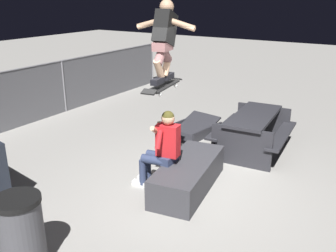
{
  "coord_description": "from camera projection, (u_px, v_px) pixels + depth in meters",
  "views": [
    {
      "loc": [
        -4.51,
        -2.54,
        2.93
      ],
      "look_at": [
        -0.05,
        0.29,
        1.06
      ],
      "focal_mm": 40.02,
      "sensor_mm": 36.0,
      "label": 1
    }
  ],
  "objects": [
    {
      "name": "ledge_box_main",
      "position": [
        188.0,
        175.0,
        5.89
      ],
      "size": [
        1.81,
        0.94,
        0.46
      ],
      "primitive_type": "cube",
      "rotation": [
        0.0,
        0.0,
        0.16
      ],
      "color": "#38383D",
      "rests_on": "ground"
    },
    {
      "name": "skateboard",
      "position": [
        163.0,
        86.0,
        5.4
      ],
      "size": [
        1.04,
        0.35,
        0.13
      ],
      "color": "black"
    },
    {
      "name": "picnic_table_back",
      "position": [
        253.0,
        127.0,
        7.23
      ],
      "size": [
        1.81,
        1.48,
        0.75
      ],
      "color": "#28282D",
      "rests_on": "ground"
    },
    {
      "name": "skater_airborne",
      "position": [
        164.0,
        37.0,
        5.22
      ],
      "size": [
        0.63,
        0.89,
        1.12
      ],
      "color": "black"
    },
    {
      "name": "ground_plane",
      "position": [
        185.0,
        192.0,
        5.85
      ],
      "size": [
        40.0,
        40.0,
        0.0
      ],
      "primitive_type": "plane",
      "color": "gray"
    },
    {
      "name": "person_sitting_on_ledge",
      "position": [
        162.0,
        146.0,
        5.76
      ],
      "size": [
        0.6,
        0.78,
        1.29
      ],
      "color": "#2D3856",
      "rests_on": "ground"
    },
    {
      "name": "trash_bin",
      "position": [
        22.0,
        233.0,
        4.1
      ],
      "size": [
        0.51,
        0.51,
        0.89
      ],
      "color": "#47474C",
      "rests_on": "ground"
    },
    {
      "name": "kicker_ramp",
      "position": [
        193.0,
        131.0,
        8.26
      ],
      "size": [
        1.24,
        0.95,
        0.44
      ],
      "color": "#28282D",
      "rests_on": "ground"
    }
  ]
}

